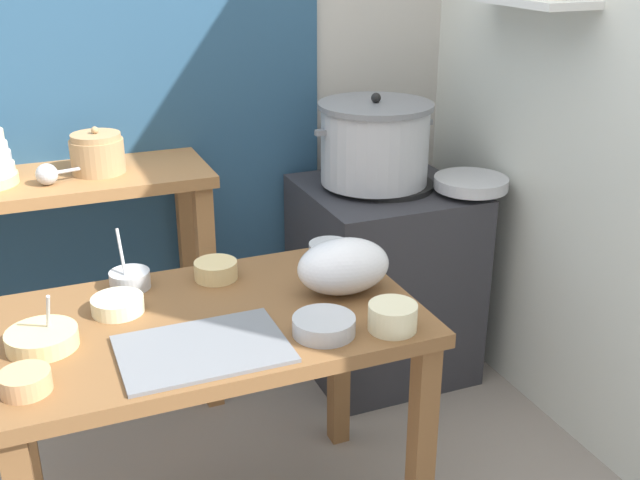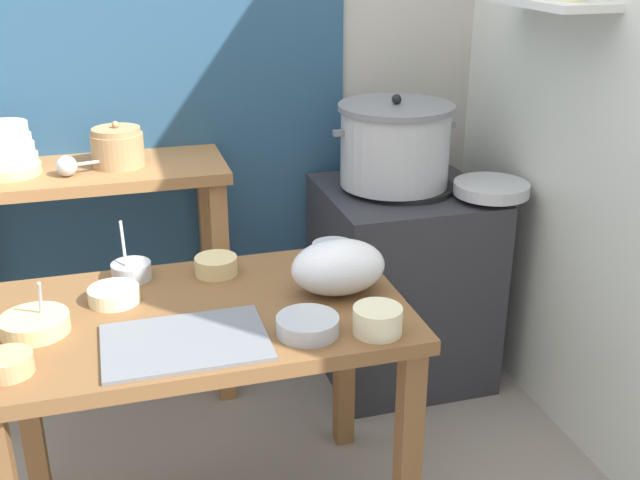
# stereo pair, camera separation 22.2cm
# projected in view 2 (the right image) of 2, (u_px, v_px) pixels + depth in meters

# --- Properties ---
(wall_back) EXTENTS (4.40, 0.12, 2.60)m
(wall_back) POSITION_uv_depth(u_px,v_px,m) (150.00, 35.00, 2.77)
(wall_back) COLOR #B2ADA3
(wall_back) RESTS_ON ground
(wall_right) EXTENTS (0.30, 3.20, 2.60)m
(wall_right) POSITION_uv_depth(u_px,v_px,m) (615.00, 57.00, 2.32)
(wall_right) COLOR silver
(wall_right) RESTS_ON ground
(prep_table) EXTENTS (1.10, 0.66, 0.72)m
(prep_table) POSITION_uv_depth(u_px,v_px,m) (201.00, 346.00, 2.08)
(prep_table) COLOR brown
(prep_table) RESTS_ON ground
(back_shelf_table) EXTENTS (0.96, 0.40, 0.90)m
(back_shelf_table) POSITION_uv_depth(u_px,v_px,m) (91.00, 228.00, 2.70)
(back_shelf_table) COLOR #9E6B3D
(back_shelf_table) RESTS_ON ground
(stove_block) EXTENTS (0.60, 0.61, 0.78)m
(stove_block) POSITION_uv_depth(u_px,v_px,m) (401.00, 281.00, 2.99)
(stove_block) COLOR #2D2D33
(stove_block) RESTS_ON ground
(steamer_pot) EXTENTS (0.47, 0.42, 0.33)m
(steamer_pot) POSITION_uv_depth(u_px,v_px,m) (395.00, 145.00, 2.79)
(steamer_pot) COLOR #B7BABF
(steamer_pot) RESTS_ON stove_block
(clay_pot) EXTENTS (0.18, 0.18, 0.16)m
(clay_pot) POSITION_uv_depth(u_px,v_px,m) (118.00, 147.00, 2.62)
(clay_pot) COLOR tan
(clay_pot) RESTS_ON back_shelf_table
(bowl_stack_enamel) EXTENTS (0.21, 0.21, 0.17)m
(bowl_stack_enamel) POSITION_uv_depth(u_px,v_px,m) (6.00, 151.00, 2.53)
(bowl_stack_enamel) COLOR #E5C684
(bowl_stack_enamel) RESTS_ON back_shelf_table
(ladle) EXTENTS (0.26, 0.09, 0.07)m
(ladle) POSITION_uv_depth(u_px,v_px,m) (70.00, 166.00, 2.53)
(ladle) COLOR #B7BABF
(ladle) RESTS_ON back_shelf_table
(serving_tray) EXTENTS (0.40, 0.28, 0.01)m
(serving_tray) POSITION_uv_depth(u_px,v_px,m) (185.00, 342.00, 1.87)
(serving_tray) COLOR slate
(serving_tray) RESTS_ON prep_table
(plastic_bag) EXTENTS (0.26, 0.19, 0.15)m
(plastic_bag) POSITION_uv_depth(u_px,v_px,m) (338.00, 267.00, 2.11)
(plastic_bag) COLOR white
(plastic_bag) RESTS_ON prep_table
(wide_pan) EXTENTS (0.27, 0.27, 0.04)m
(wide_pan) POSITION_uv_depth(u_px,v_px,m) (491.00, 188.00, 2.73)
(wide_pan) COLOR #B7BABF
(wide_pan) RESTS_ON stove_block
(prep_bowl_0) EXTENTS (0.14, 0.14, 0.04)m
(prep_bowl_0) POSITION_uv_depth(u_px,v_px,m) (114.00, 294.00, 2.07)
(prep_bowl_0) COLOR beige
(prep_bowl_0) RESTS_ON prep_table
(prep_bowl_1) EXTENTS (0.12, 0.12, 0.05)m
(prep_bowl_1) POSITION_uv_depth(u_px,v_px,m) (216.00, 265.00, 2.24)
(prep_bowl_1) COLOR #E5C684
(prep_bowl_1) RESTS_ON prep_table
(prep_bowl_2) EXTENTS (0.11, 0.11, 0.05)m
(prep_bowl_2) POSITION_uv_depth(u_px,v_px,m) (8.00, 363.00, 1.74)
(prep_bowl_2) COLOR tan
(prep_bowl_2) RESTS_ON prep_table
(prep_bowl_3) EXTENTS (0.13, 0.13, 0.05)m
(prep_bowl_3) POSITION_uv_depth(u_px,v_px,m) (333.00, 251.00, 2.33)
(prep_bowl_3) COLOR #B7BABF
(prep_bowl_3) RESTS_ON prep_table
(prep_bowl_4) EXTENTS (0.17, 0.17, 0.15)m
(prep_bowl_4) POSITION_uv_depth(u_px,v_px,m) (35.00, 323.00, 1.91)
(prep_bowl_4) COLOR #E5C684
(prep_bowl_4) RESTS_ON prep_table
(prep_bowl_5) EXTENTS (0.12, 0.12, 0.07)m
(prep_bowl_5) POSITION_uv_depth(u_px,v_px,m) (378.00, 319.00, 1.91)
(prep_bowl_5) COLOR beige
(prep_bowl_5) RESTS_ON prep_table
(prep_bowl_6) EXTENTS (0.11, 0.11, 0.17)m
(prep_bowl_6) POSITION_uv_depth(u_px,v_px,m) (131.00, 270.00, 2.20)
(prep_bowl_6) COLOR #B7BABF
(prep_bowl_6) RESTS_ON prep_table
(prep_bowl_7) EXTENTS (0.16, 0.16, 0.04)m
(prep_bowl_7) POSITION_uv_depth(u_px,v_px,m) (308.00, 325.00, 1.91)
(prep_bowl_7) COLOR #B7BABF
(prep_bowl_7) RESTS_ON prep_table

